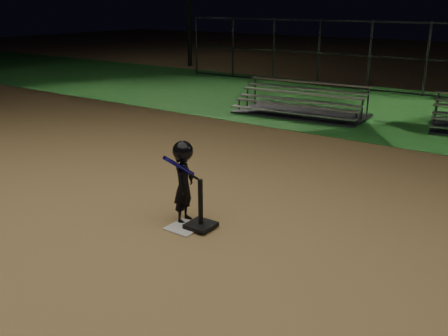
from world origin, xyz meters
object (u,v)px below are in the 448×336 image
batting_tee (201,219)px  bleacher_left (301,108)px  child_batter (184,180)px  home_plate (184,228)px

batting_tee → bleacher_left: (-2.31, 7.72, 0.03)m
batting_tee → child_batter: bearing=168.6°
child_batter → home_plate: bearing=-156.8°
child_batter → batting_tee: bearing=-116.6°
home_plate → child_batter: bearing=128.5°
home_plate → batting_tee: 0.28m
home_plate → bleacher_left: 8.12m
home_plate → batting_tee: batting_tee is taller
batting_tee → home_plate: bearing=-147.8°
home_plate → child_batter: child_batter is taller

